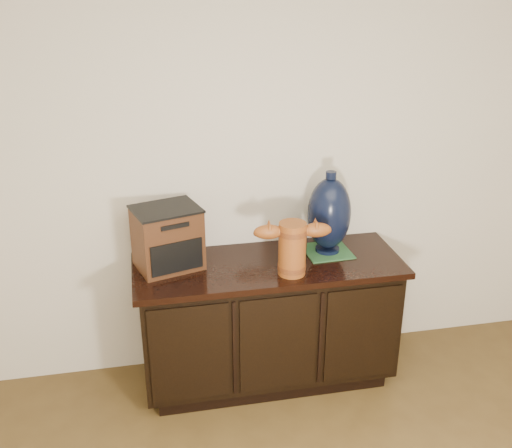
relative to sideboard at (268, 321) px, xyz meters
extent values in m
plane|color=beige|center=(0.00, 0.27, 0.91)|extent=(4.50, 0.00, 4.50)
cube|color=black|center=(0.00, 0.00, -0.35)|extent=(1.29, 0.45, 0.08)
cube|color=black|center=(0.00, 0.00, 0.01)|extent=(1.40, 0.50, 0.64)
cube|color=black|center=(0.00, 0.00, 0.35)|extent=(1.46, 0.56, 0.03)
cube|color=black|center=(-0.47, -0.25, 0.01)|extent=(0.41, 0.01, 0.56)
cube|color=black|center=(0.00, -0.25, 0.01)|extent=(0.41, 0.01, 0.56)
cube|color=black|center=(0.47, -0.25, 0.01)|extent=(0.41, 0.01, 0.56)
cylinder|color=#9E501C|center=(0.09, -0.15, 0.51)|extent=(0.16, 0.16, 0.29)
cylinder|color=#411A0C|center=(0.09, -0.15, 0.41)|extent=(0.16, 0.16, 0.03)
cylinder|color=#411A0C|center=(0.09, -0.15, 0.61)|extent=(0.16, 0.16, 0.03)
ellipsoid|color=#9E501C|center=(-0.03, -0.13, 0.61)|extent=(0.16, 0.09, 0.08)
ellipsoid|color=#9E501C|center=(0.22, -0.16, 0.61)|extent=(0.16, 0.09, 0.08)
cube|color=#422210|center=(-0.53, 0.06, 0.53)|extent=(0.38, 0.34, 0.32)
cube|color=black|center=(-0.49, -0.06, 0.48)|extent=(0.27, 0.09, 0.17)
cube|color=black|center=(-0.53, 0.06, 0.70)|extent=(0.40, 0.35, 0.01)
cube|color=#295C30|center=(0.35, 0.07, 0.37)|extent=(0.26, 0.26, 0.01)
cylinder|color=black|center=(0.35, 0.07, 0.39)|extent=(0.13, 0.13, 0.02)
ellipsoid|color=black|center=(0.35, 0.07, 0.60)|extent=(0.25, 0.25, 0.41)
cylinder|color=black|center=(0.35, 0.07, 0.82)|extent=(0.06, 0.06, 0.04)
cylinder|color=#4F110D|center=(0.20, 0.07, 0.45)|extent=(0.07, 0.07, 0.16)
cylinder|color=silver|center=(0.20, 0.07, 0.55)|extent=(0.06, 0.06, 0.03)
camera|label=1|loc=(-0.64, -2.83, 1.83)|focal=42.00mm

